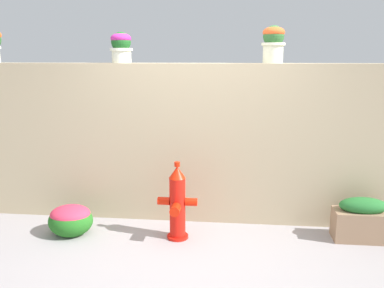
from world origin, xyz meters
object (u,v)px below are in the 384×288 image
at_px(flower_bush_left, 71,219).
at_px(planter_box, 362,220).
at_px(potted_plant_1, 121,46).
at_px(fire_hydrant, 177,204).
at_px(potted_plant_2, 273,41).

bearing_deg(flower_bush_left, planter_box, 3.47).
bearing_deg(potted_plant_1, fire_hydrant, -40.24).
height_order(fire_hydrant, flower_bush_left, fire_hydrant).
bearing_deg(planter_box, flower_bush_left, -176.53).
bearing_deg(fire_hydrant, potted_plant_2, 33.82).
height_order(flower_bush_left, planter_box, planter_box).
xyz_separation_m(potted_plant_1, planter_box, (2.74, -0.45, -1.86)).
bearing_deg(flower_bush_left, fire_hydrant, 1.07).
distance_m(potted_plant_2, fire_hydrant, 2.13).
bearing_deg(fire_hydrant, flower_bush_left, -178.93).
distance_m(potted_plant_2, flower_bush_left, 3.05).
xyz_separation_m(fire_hydrant, flower_bush_left, (-1.21, -0.02, -0.21)).
relative_size(potted_plant_1, potted_plant_2, 0.85).
xyz_separation_m(potted_plant_1, flower_bush_left, (-0.47, -0.65, -1.91)).
height_order(potted_plant_1, flower_bush_left, potted_plant_1).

